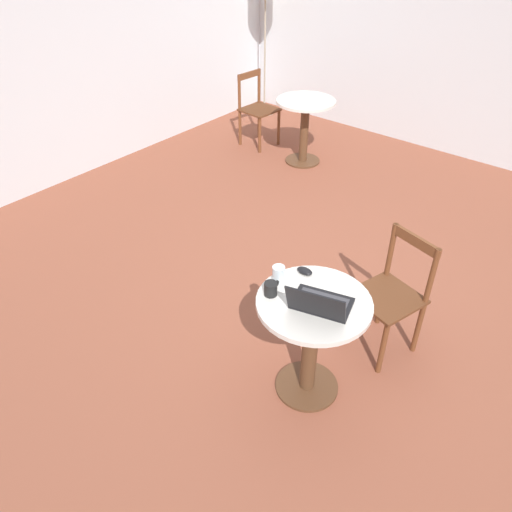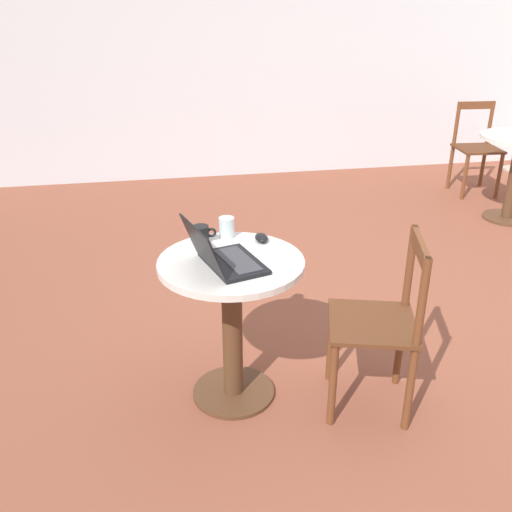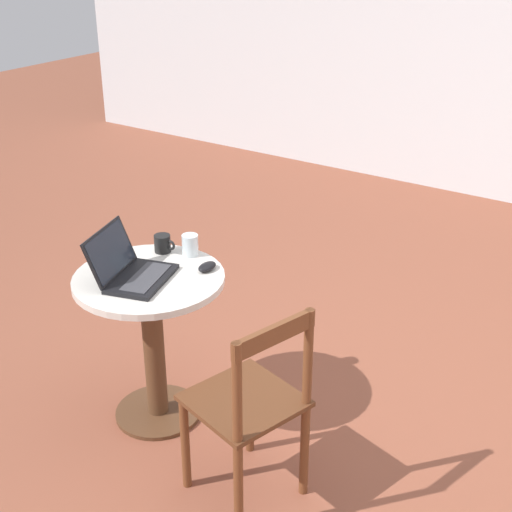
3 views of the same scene
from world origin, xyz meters
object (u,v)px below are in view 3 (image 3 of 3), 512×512
drinking_glass (190,245)px  laptop (132,270)px  chair_near_right (251,407)px  mouse (207,267)px  cafe_table_near (152,319)px  mug (163,244)px

drinking_glass → laptop: bearing=-100.0°
chair_near_right → mouse: 0.68m
cafe_table_near → drinking_glass: bearing=86.2°
chair_near_right → laptop: 0.78m
cafe_table_near → drinking_glass: drinking_glass is taller
mug → drinking_glass: (0.12, 0.04, 0.01)m
laptop → mouse: bearing=49.2°
laptop → mouse: 0.32m
chair_near_right → laptop: laptop is taller
laptop → mouse: laptop is taller
mug → drinking_glass: size_ratio=1.14×
cafe_table_near → drinking_glass: 0.37m
mug → cafe_table_near: bearing=-64.3°
laptop → mug: size_ratio=3.48×
mouse → drinking_glass: bearing=153.0°
laptop → drinking_glass: 0.33m
chair_near_right → mug: chair_near_right is taller
mouse → mug: size_ratio=0.90×
cafe_table_near → mouse: 0.34m
chair_near_right → laptop: bearing=169.6°
cafe_table_near → laptop: laptop is taller
chair_near_right → laptop: size_ratio=2.21×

